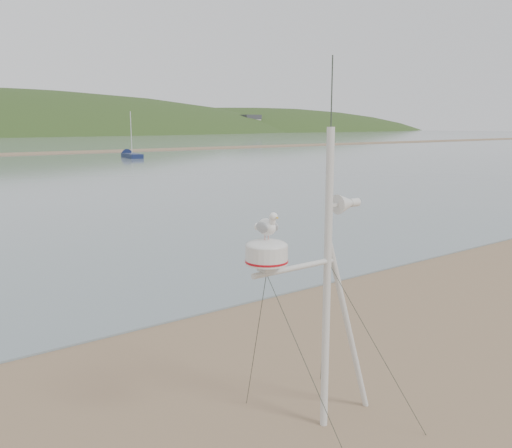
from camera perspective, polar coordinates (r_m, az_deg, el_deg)
mast_rig at (r=7.17m, az=7.27°, el=-12.58°), size 2.11×2.25×4.76m
sailboat_blue_far at (r=66.68m, az=-13.26°, el=7.09°), size 2.17×5.91×5.78m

